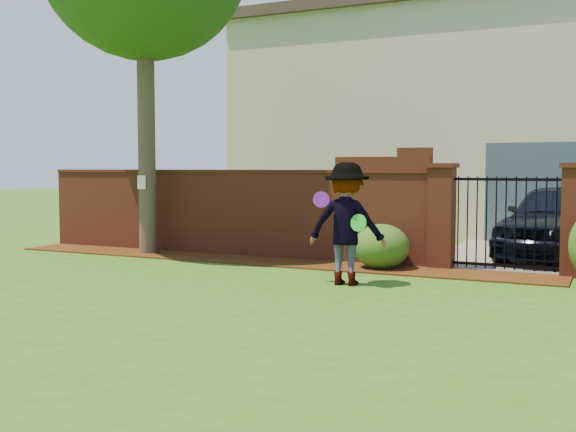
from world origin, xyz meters
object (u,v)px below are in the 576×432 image
at_px(car, 557,221).
at_px(frisbee_green, 359,223).
at_px(man, 346,224).
at_px(frisbee_purple, 321,200).

xyz_separation_m(car, frisbee_green, (-2.43, -4.70, 0.22)).
height_order(man, frisbee_green, man).
relative_size(frisbee_purple, frisbee_green, 0.94).
relative_size(car, man, 2.37).
relative_size(car, frisbee_green, 16.93).
bearing_deg(car, man, -112.28).
relative_size(car, frisbee_purple, 17.93).
distance_m(man, frisbee_purple, 0.56).
height_order(car, frisbee_green, car).
xyz_separation_m(car, frisbee_purple, (-2.98, -4.83, 0.56)).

